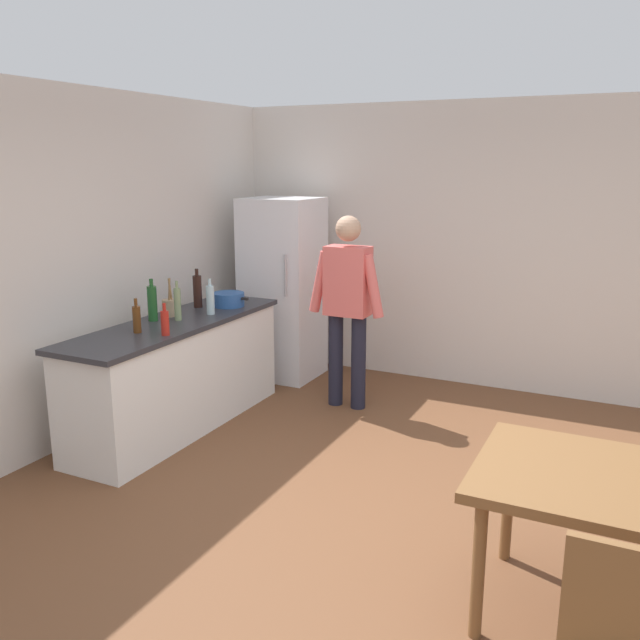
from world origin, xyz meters
The scene contains 15 objects.
ground_plane centered at (0.00, 0.00, 0.00)m, with size 14.00×14.00×0.00m, color brown.
wall_back centered at (0.00, 3.00, 1.35)m, with size 6.40×0.12×2.70m, color silver.
wall_left centered at (-2.60, 0.20, 1.35)m, with size 0.12×5.60×2.70m, color silver.
kitchen_counter centered at (-2.00, 0.80, 0.45)m, with size 0.64×2.20×0.90m.
refrigerator centered at (-1.90, 2.40, 0.90)m, with size 0.70×0.67×1.80m.
person centered at (-0.95, 1.85, 0.98)m, with size 0.70×0.22×1.70m.
dining_table centered at (1.40, -0.30, 0.67)m, with size 1.40×0.90×0.75m.
cooking_pot centered at (-1.93, 1.47, 0.96)m, with size 0.40×0.28×0.12m.
utensil_jar centered at (-2.14, 0.91, 0.98)m, with size 0.11×0.11×0.32m.
bottle_wine_green centered at (-2.16, 0.73, 1.05)m, with size 0.08×0.08×0.34m.
bottle_vinegar_tall centered at (-1.99, 0.83, 1.04)m, with size 0.06×0.06×0.32m.
bottle_wine_dark centered at (-2.14, 1.31, 1.05)m, with size 0.08×0.08×0.34m.
bottle_sauce_red centered at (-1.78, 0.41, 1.00)m, with size 0.06×0.06×0.24m.
bottle_beer_brown centered at (-2.01, 0.37, 1.01)m, with size 0.06×0.06×0.26m.
bottle_water_clear centered at (-1.88, 1.13, 1.03)m, with size 0.07×0.07×0.30m.
Camera 1 is at (1.33, -3.38, 2.14)m, focal length 37.65 mm.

